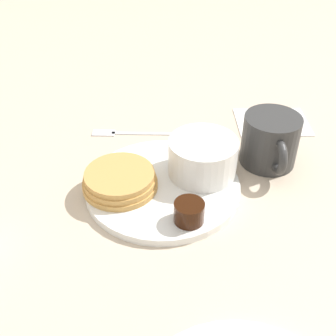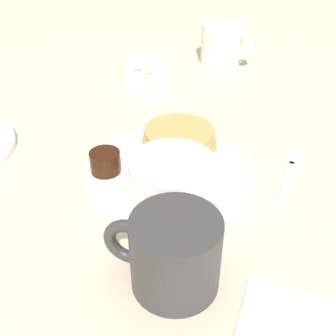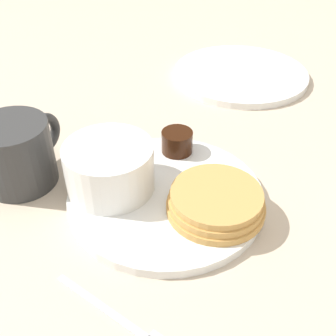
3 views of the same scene
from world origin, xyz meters
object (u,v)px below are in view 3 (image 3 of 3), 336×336
Objects in this scene: bowl at (109,166)px; coffee_mug at (17,153)px; fork at (133,328)px; plate at (166,196)px.

coffee_mug is (-0.11, -0.05, -0.00)m from bowl.
coffee_mug is 0.27m from fork.
bowl is at bearing -152.61° from plate.
bowl is 0.86× the size of coffee_mug.
plate is 0.08m from bowl.
bowl reaches higher than fork.
plate is 1.54× the size of fork.
plate is 0.17m from fork.
coffee_mug is (-0.17, -0.08, 0.04)m from plate.
coffee_mug is at bearing -156.47° from bowl.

